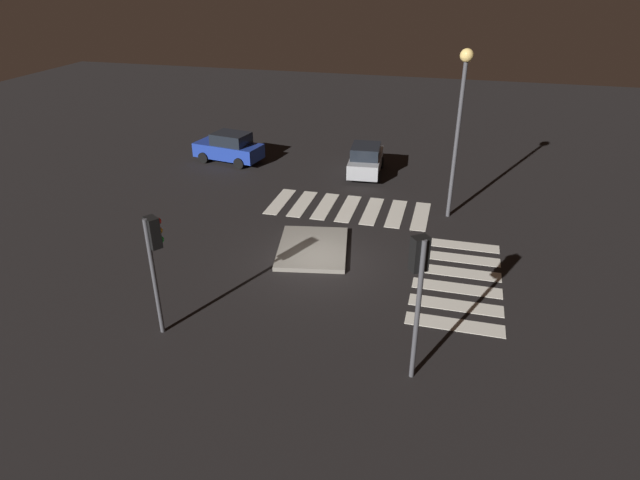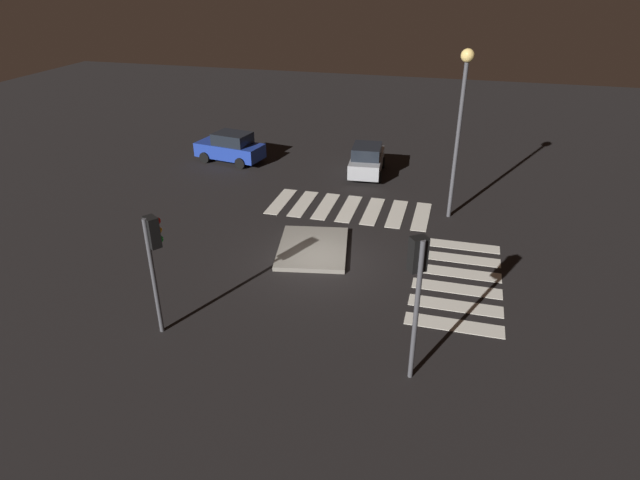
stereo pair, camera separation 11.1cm
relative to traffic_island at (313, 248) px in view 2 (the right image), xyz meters
The scene contains 9 objects.
ground_plane 1.09m from the traffic_island, 149.00° to the right, with size 80.00×80.00×0.00m, color black.
traffic_island is the anchor object (origin of this frame).
car_blue 12.23m from the traffic_island, 39.02° to the left, with size 2.41×4.20×1.75m.
car_silver 9.46m from the traffic_island, ahead, with size 4.00×2.08×1.70m.
traffic_light_west 7.69m from the traffic_island, 154.05° to the left, with size 0.53×0.54×3.97m.
traffic_light_south 8.62m from the traffic_island, 144.37° to the right, with size 0.53×0.54×4.38m.
street_lamp 8.71m from the traffic_island, 47.18° to the right, with size 0.56×0.56×7.46m.
crosswalk_near 5.93m from the traffic_island, 99.00° to the right, with size 6.45×3.20×0.02m.
crosswalk_side 4.51m from the traffic_island, ahead, with size 3.20×7.60×0.02m.
Camera 2 is at (-17.87, -4.78, 10.53)m, focal length 30.28 mm.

